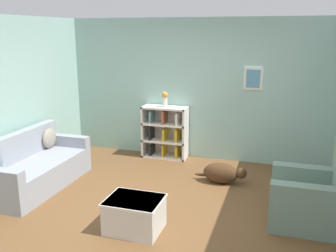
{
  "coord_description": "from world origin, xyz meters",
  "views": [
    {
      "loc": [
        1.55,
        -4.5,
        2.36
      ],
      "look_at": [
        0.0,
        0.4,
        1.05
      ],
      "focal_mm": 40.0,
      "sensor_mm": 36.0,
      "label": 1
    }
  ],
  "objects_px": {
    "coffee_table": "(135,214)",
    "dog": "(222,173)",
    "couch": "(34,168)",
    "vase": "(165,98)",
    "recliner_chair": "(315,197)",
    "bookshelf": "(165,132)"
  },
  "relations": [
    {
      "from": "coffee_table",
      "to": "vase",
      "type": "height_order",
      "value": "vase"
    },
    {
      "from": "couch",
      "to": "vase",
      "type": "xyz_separation_m",
      "value": [
        1.5,
        1.94,
        0.85
      ]
    },
    {
      "from": "recliner_chair",
      "to": "vase",
      "type": "relative_size",
      "value": 3.74
    },
    {
      "from": "coffee_table",
      "to": "bookshelf",
      "type": "bearing_deg",
      "value": 100.14
    },
    {
      "from": "recliner_chair",
      "to": "dog",
      "type": "bearing_deg",
      "value": 144.17
    },
    {
      "from": "coffee_table",
      "to": "dog",
      "type": "bearing_deg",
      "value": 66.52
    },
    {
      "from": "vase",
      "to": "couch",
      "type": "bearing_deg",
      "value": -127.72
    },
    {
      "from": "couch",
      "to": "vase",
      "type": "distance_m",
      "value": 2.59
    },
    {
      "from": "dog",
      "to": "vase",
      "type": "distance_m",
      "value": 1.85
    },
    {
      "from": "recliner_chair",
      "to": "coffee_table",
      "type": "height_order",
      "value": "recliner_chair"
    },
    {
      "from": "bookshelf",
      "to": "dog",
      "type": "height_order",
      "value": "bookshelf"
    },
    {
      "from": "recliner_chair",
      "to": "coffee_table",
      "type": "bearing_deg",
      "value": -158.28
    },
    {
      "from": "couch",
      "to": "bookshelf",
      "type": "relative_size",
      "value": 1.88
    },
    {
      "from": "recliner_chair",
      "to": "dog",
      "type": "distance_m",
      "value": 1.63
    },
    {
      "from": "couch",
      "to": "dog",
      "type": "distance_m",
      "value": 2.94
    },
    {
      "from": "couch",
      "to": "dog",
      "type": "xyz_separation_m",
      "value": [
        2.76,
        1.01,
        -0.14
      ]
    },
    {
      "from": "coffee_table",
      "to": "dog",
      "type": "distance_m",
      "value": 1.93
    },
    {
      "from": "couch",
      "to": "bookshelf",
      "type": "xyz_separation_m",
      "value": [
        1.5,
        1.96,
        0.19
      ]
    },
    {
      "from": "recliner_chair",
      "to": "dog",
      "type": "height_order",
      "value": "recliner_chair"
    },
    {
      "from": "coffee_table",
      "to": "recliner_chair",
      "type": "bearing_deg",
      "value": 21.72
    },
    {
      "from": "couch",
      "to": "coffee_table",
      "type": "xyz_separation_m",
      "value": [
        1.99,
        -0.76,
        -0.09
      ]
    },
    {
      "from": "bookshelf",
      "to": "coffee_table",
      "type": "distance_m",
      "value": 2.78
    }
  ]
}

